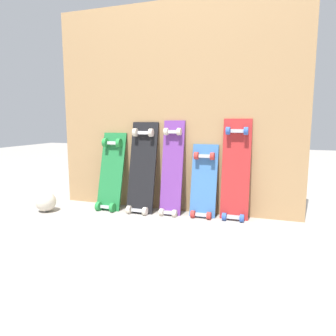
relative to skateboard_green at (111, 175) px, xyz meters
name	(u,v)px	position (x,y,z in m)	size (l,w,h in m)	color
ground_plane	(171,212)	(0.49, 0.06, -0.27)	(12.00, 12.00, 0.00)	#9E9991
plywood_wall_panel	(174,109)	(0.49, 0.13, 0.52)	(1.95, 0.04, 1.58)	tan
skateboard_green	(111,175)	(0.00, 0.00, 0.00)	(0.20, 0.24, 0.67)	#1E7238
skateboard_black	(142,172)	(0.27, 0.01, 0.04)	(0.22, 0.23, 0.76)	black
skateboard_purple	(172,172)	(0.51, 0.03, 0.05)	(0.17, 0.20, 0.78)	#6B338C
skateboard_blue	(204,185)	(0.75, 0.04, -0.04)	(0.19, 0.17, 0.60)	#386BAD
skateboard_red	(236,174)	(0.98, 0.05, 0.05)	(0.20, 0.16, 0.79)	#B22626
rubber_ball	(46,201)	(-0.44, -0.25, -0.19)	(0.16, 0.16, 0.16)	beige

